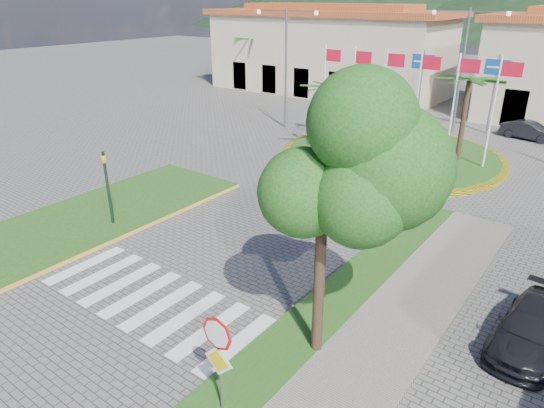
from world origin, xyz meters
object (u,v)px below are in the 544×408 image
Objects in this scene: stop_sign at (218,351)px; car_side_right at (532,328)px; roundabout_island at (391,154)px; white_van at (350,103)px; car_dark_b at (529,131)px; car_dark_a at (370,107)px; deciduous_tree at (324,167)px.

car_side_right is at bearing 53.12° from stop_sign.
roundabout_island reaches higher than white_van.
car_dark_b is (13.39, -0.28, -0.11)m from white_van.
roundabout_island is at bearing 130.66° from car_side_right.
stop_sign is 0.78× the size of car_dark_a.
stop_sign reaches higher than white_van.
car_side_right is at bearing -53.26° from roundabout_island.
deciduous_tree is (5.50, -17.00, 5.00)m from roundabout_island.
roundabout_island is 11.32m from car_dark_a.
deciduous_tree is 7.39m from car_side_right.
car_dark_a is at bearing -72.40° from white_van.
car_side_right is at bearing -157.97° from car_dark_b.
deciduous_tree is 26.42m from car_dark_b.
deciduous_tree is at bearing -136.41° from car_side_right.
car_side_right is (17.70, -22.61, -0.13)m from white_van.
roundabout_island is at bearing 159.13° from car_dark_b.
stop_sign reaches higher than car_dark_a.
car_dark_a is 11.75m from car_dark_b.
car_dark_a is at bearing 110.43° from stop_sign.
car_dark_b is at bearing 58.04° from roundabout_island.
deciduous_tree is at bearing -72.09° from roundabout_island.
car_dark_a is (-6.11, 9.52, 0.41)m from roundabout_island.
white_van is (-12.66, 29.33, -1.10)m from stop_sign.
deciduous_tree is 29.79m from white_van.
car_side_right is (9.94, -13.32, 0.39)m from roundabout_island.
car_dark_a is 27.91m from car_side_right.
car_dark_b is at bearing 104.86° from car_side_right.
deciduous_tree reaches higher than stop_sign.
stop_sign is (4.90, -20.04, 1.62)m from roundabout_island.
roundabout_island is at bearing -149.81° from car_dark_a.
white_van is 13.39m from car_dark_b.
stop_sign is at bearing -76.27° from roundabout_island.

